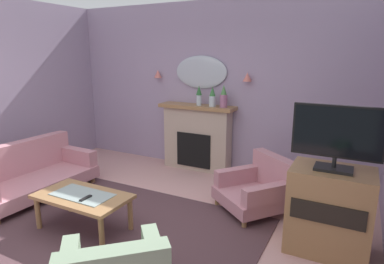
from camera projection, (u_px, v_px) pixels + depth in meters
name	position (u px, v px, depth m)	size (l,w,h in m)	color
floor	(104.00, 247.00, 3.62)	(6.44, 6.55, 0.10)	#C6938E
wall_back	(211.00, 88.00, 5.70)	(6.44, 0.10, 2.89)	#9E8CA8
patterned_rug	(116.00, 234.00, 3.77)	(3.20, 2.40, 0.01)	#4C3338
fireplace	(197.00, 138.00, 5.79)	(1.36, 0.36, 1.16)	tan
mantel_vase_right	(199.00, 95.00, 5.56)	(0.10, 0.10, 0.34)	silver
mantel_vase_left	(212.00, 97.00, 5.46)	(0.11, 0.11, 0.33)	silver
mantel_vase_centre	(224.00, 97.00, 5.36)	(0.12, 0.12, 0.37)	#9E6084
wall_mirror	(201.00, 72.00, 5.64)	(0.96, 0.06, 0.56)	#B2BCC6
wall_sconce_left	(158.00, 74.00, 5.99)	(0.14, 0.14, 0.14)	#D17066
wall_sconce_right	(247.00, 77.00, 5.23)	(0.14, 0.14, 0.14)	#D17066
coffee_table	(83.00, 199.00, 3.79)	(1.10, 0.60, 0.45)	olive
tv_remote	(86.00, 198.00, 3.66)	(0.04, 0.16, 0.02)	black
floral_couch	(29.00, 174.00, 4.77)	(0.93, 1.75, 0.76)	#B77A84
armchair_beside_couch	(259.00, 187.00, 4.33)	(1.14, 1.14, 0.71)	#B77A84
tv_cabinet	(329.00, 210.00, 3.38)	(0.80, 0.57, 0.90)	olive
tv_flatscreen	(337.00, 136.00, 3.18)	(0.84, 0.24, 0.65)	black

